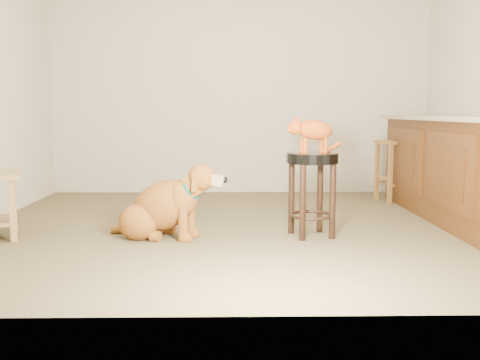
{
  "coord_description": "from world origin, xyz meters",
  "views": [
    {
      "loc": [
        -0.11,
        -4.46,
        0.98
      ],
      "look_at": [
        -0.04,
        -0.35,
        0.45
      ],
      "focal_mm": 40.0,
      "sensor_mm": 36.0,
      "label": 1
    }
  ],
  "objects_px": {
    "padded_stool": "(312,177)",
    "wood_stool": "(396,170)",
    "golden_retriever": "(163,208)",
    "tabby_kitten": "(311,131)"
  },
  "relations": [
    {
      "from": "padded_stool",
      "to": "wood_stool",
      "type": "bearing_deg",
      "value": 54.35
    },
    {
      "from": "padded_stool",
      "to": "golden_retriever",
      "type": "distance_m",
      "value": 1.18
    },
    {
      "from": "golden_retriever",
      "to": "tabby_kitten",
      "type": "relative_size",
      "value": 2.01
    },
    {
      "from": "wood_stool",
      "to": "golden_retriever",
      "type": "bearing_deg",
      "value": -144.58
    },
    {
      "from": "golden_retriever",
      "to": "tabby_kitten",
      "type": "xyz_separation_m",
      "value": [
        1.15,
        0.03,
        0.59
      ]
    },
    {
      "from": "tabby_kitten",
      "to": "wood_stool",
      "type": "bearing_deg",
      "value": 40.55
    },
    {
      "from": "wood_stool",
      "to": "golden_retriever",
      "type": "distance_m",
      "value": 2.84
    },
    {
      "from": "padded_stool",
      "to": "tabby_kitten",
      "type": "height_order",
      "value": "tabby_kitten"
    },
    {
      "from": "padded_stool",
      "to": "tabby_kitten",
      "type": "distance_m",
      "value": 0.36
    },
    {
      "from": "padded_stool",
      "to": "golden_retriever",
      "type": "xyz_separation_m",
      "value": [
        -1.16,
        -0.03,
        -0.23
      ]
    }
  ]
}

